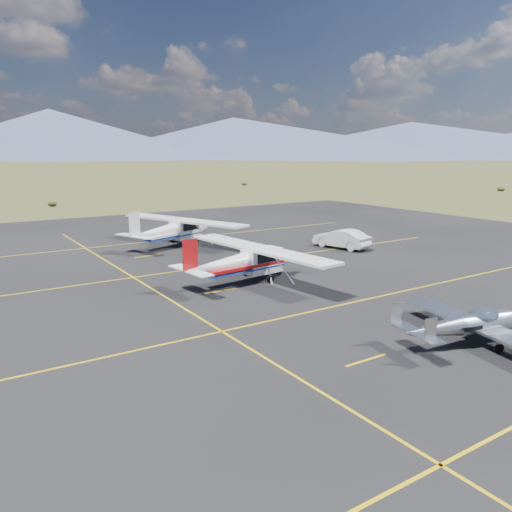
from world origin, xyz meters
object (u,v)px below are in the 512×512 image
object	(u,v)px
aircraft_plain	(172,229)
aircraft_cessna	(244,260)
sedan	(341,239)
aircraft_low_wing	(471,324)

from	to	relation	value
aircraft_plain	aircraft_cessna	bearing A→B (deg)	-115.59
sedan	aircraft_low_wing	bearing A→B (deg)	48.54
aircraft_low_wing	aircraft_plain	distance (m)	25.69
aircraft_cessna	sedan	distance (m)	12.86
aircraft_low_wing	aircraft_plain	bearing A→B (deg)	105.10
aircraft_low_wing	aircraft_cessna	xyz separation A→B (m)	(-2.54, 12.98, 0.48)
aircraft_cessna	aircraft_plain	xyz separation A→B (m)	(1.11, 12.67, 0.07)
aircraft_cessna	aircraft_low_wing	bearing A→B (deg)	-85.47
aircraft_low_wing	aircraft_cessna	world-z (taller)	aircraft_cessna
aircraft_low_wing	aircraft_plain	xyz separation A→B (m)	(-1.42, 25.65, 0.55)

